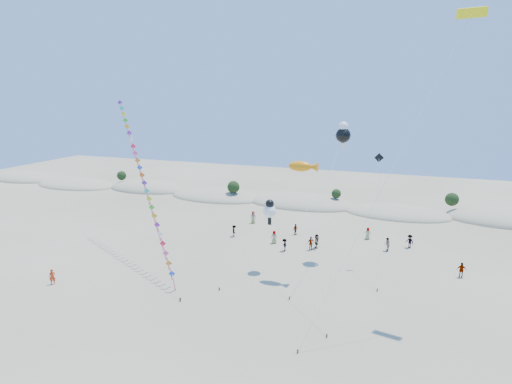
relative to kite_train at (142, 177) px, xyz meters
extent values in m
plane|color=gray|center=(11.26, -15.14, -9.54)|extent=(160.00, 160.00, 0.00)
ellipsoid|color=tan|center=(-52.74, 30.46, -9.54)|extent=(17.00, 9.35, 3.20)
ellipsoid|color=#1C3513|center=(-52.74, 30.46, -8.66)|extent=(13.60, 6.12, 0.68)
ellipsoid|color=tan|center=(-36.74, 29.06, -9.54)|extent=(18.00, 9.90, 2.80)
ellipsoid|color=#1C3513|center=(-36.74, 29.06, -8.77)|extent=(14.40, 6.48, 0.72)
ellipsoid|color=tan|center=(-20.74, 30.86, -9.54)|extent=(16.00, 8.80, 3.60)
ellipsoid|color=#1C3513|center=(-20.74, 30.86, -8.55)|extent=(12.80, 5.76, 0.64)
ellipsoid|color=tan|center=(-4.74, 29.46, -9.54)|extent=(17.60, 9.68, 3.00)
ellipsoid|color=#1C3513|center=(-4.74, 29.46, -8.71)|extent=(14.08, 6.34, 0.70)
ellipsoid|color=tan|center=(11.26, 30.16, -9.54)|extent=(19.00, 10.45, 3.40)
ellipsoid|color=#1C3513|center=(11.26, 30.16, -8.60)|extent=(15.20, 6.84, 0.76)
ellipsoid|color=tan|center=(27.26, 28.76, -9.54)|extent=(16.40, 9.02, 2.80)
ellipsoid|color=#1C3513|center=(27.26, 28.76, -8.77)|extent=(13.12, 5.90, 0.66)
ellipsoid|color=tan|center=(43.26, 30.56, -9.54)|extent=(18.00, 9.90, 3.80)
ellipsoid|color=#1C3513|center=(43.26, 30.56, -8.49)|extent=(14.40, 6.48, 0.72)
sphere|color=black|center=(-26.74, 31.06, -7.18)|extent=(1.90, 1.90, 1.90)
sphere|color=black|center=(-0.74, 28.26, -7.06)|extent=(2.20, 2.20, 2.20)
sphere|color=black|center=(17.26, 30.26, -7.30)|extent=(1.60, 1.60, 1.60)
sphere|color=black|center=(35.26, 31.66, -7.10)|extent=(2.10, 2.10, 2.10)
cube|color=#3F2D1E|center=(9.40, -8.71, -9.36)|extent=(0.12, 0.12, 0.35)
cylinder|color=silver|center=(0.79, -0.76, -0.72)|extent=(17.23, 15.95, 17.64)
cube|color=blue|center=(7.64, -7.09, -7.73)|extent=(1.25, 0.49, 1.32)
cube|color=#F86875|center=(7.82, -7.04, -8.83)|extent=(0.19, 0.45, 1.55)
cube|color=orange|center=(6.93, -6.44, -7.01)|extent=(1.25, 0.49, 1.32)
cube|color=#F86875|center=(7.11, -6.39, -8.11)|extent=(0.19, 0.45, 1.55)
cube|color=#F64D96|center=(6.23, -5.79, -6.29)|extent=(1.25, 0.49, 1.32)
cube|color=#F86875|center=(6.41, -5.74, -7.39)|extent=(0.19, 0.45, 1.55)
cube|color=#F91B3F|center=(5.53, -5.14, -5.58)|extent=(1.25, 0.49, 1.32)
cube|color=#F86875|center=(5.71, -5.09, -6.68)|extent=(0.19, 0.45, 1.55)
cube|color=white|center=(4.83, -4.49, -4.86)|extent=(1.25, 0.49, 1.32)
cube|color=#F86875|center=(5.01, -4.44, -5.96)|extent=(0.19, 0.45, 1.55)
cube|color=purple|center=(4.13, -3.84, -4.14)|extent=(1.25, 0.49, 1.32)
cube|color=#F86875|center=(4.31, -3.79, -5.24)|extent=(0.19, 0.45, 1.55)
cube|color=gold|center=(3.42, -3.19, -3.42)|extent=(1.25, 0.49, 1.32)
cube|color=#F86875|center=(3.60, -3.14, -4.52)|extent=(0.19, 0.45, 1.55)
cube|color=green|center=(2.72, -2.54, -2.70)|extent=(1.25, 0.49, 1.32)
cube|color=#F86875|center=(2.90, -2.49, -3.80)|extent=(0.19, 0.45, 1.55)
cube|color=yellow|center=(2.02, -1.89, -1.98)|extent=(1.25, 0.49, 1.32)
cube|color=#F86875|center=(2.20, -1.84, -3.08)|extent=(0.19, 0.45, 1.55)
cube|color=#19C0A9|center=(1.32, -1.24, -1.26)|extent=(1.25, 0.49, 1.32)
cube|color=#F86875|center=(1.50, -1.19, -2.36)|extent=(0.19, 0.45, 1.55)
cube|color=#5A29A4|center=(0.62, -0.59, -0.54)|extent=(1.25, 0.49, 1.32)
cube|color=#F86875|center=(0.80, -0.54, -1.64)|extent=(0.19, 0.45, 1.55)
cube|color=orange|center=(-0.09, 0.06, 0.18)|extent=(1.25, 0.49, 1.32)
cube|color=#F86875|center=(0.09, 0.11, -0.92)|extent=(0.19, 0.45, 1.55)
cube|color=blue|center=(-0.79, 0.71, 0.90)|extent=(1.25, 0.49, 1.32)
cube|color=#F86875|center=(-0.61, 0.76, -0.20)|extent=(0.19, 0.45, 1.55)
cube|color=orange|center=(-1.49, 1.36, 1.61)|extent=(1.25, 0.49, 1.32)
cube|color=#F86875|center=(-1.31, 1.41, 0.51)|extent=(0.19, 0.45, 1.55)
cube|color=#F64D96|center=(-2.19, 2.01, 2.33)|extent=(1.25, 0.49, 1.32)
cube|color=#F86875|center=(-2.01, 2.06, 1.23)|extent=(0.19, 0.45, 1.55)
cube|color=#F91B3F|center=(-2.89, 2.66, 3.05)|extent=(1.25, 0.49, 1.32)
cube|color=#F86875|center=(-2.71, 2.71, 1.95)|extent=(0.19, 0.45, 1.55)
cube|color=white|center=(-3.60, 3.31, 3.77)|extent=(1.25, 0.49, 1.32)
cube|color=#F86875|center=(-3.42, 3.36, 2.67)|extent=(0.19, 0.45, 1.55)
cube|color=purple|center=(-4.30, 3.96, 4.49)|extent=(1.25, 0.49, 1.32)
cube|color=#F86875|center=(-4.12, 4.01, 3.39)|extent=(0.19, 0.45, 1.55)
cube|color=gold|center=(-5.00, 4.61, 5.21)|extent=(1.25, 0.49, 1.32)
cube|color=#F86875|center=(-4.82, 4.66, 4.11)|extent=(0.19, 0.45, 1.55)
cube|color=green|center=(-5.70, 5.26, 5.93)|extent=(1.25, 0.49, 1.32)
cube|color=#F86875|center=(-5.52, 5.31, 4.83)|extent=(0.19, 0.45, 1.55)
cube|color=yellow|center=(-6.41, 5.90, 6.65)|extent=(1.25, 0.49, 1.32)
cube|color=#F86875|center=(-6.23, 5.95, 5.55)|extent=(0.19, 0.45, 1.55)
cube|color=#19C0A9|center=(-7.11, 6.55, 7.37)|extent=(1.25, 0.49, 1.32)
cube|color=#F86875|center=(-6.93, 6.60, 6.27)|extent=(0.19, 0.45, 1.55)
cube|color=#5A29A4|center=(-7.81, 7.20, 8.09)|extent=(1.25, 0.49, 1.32)
cube|color=#F86875|center=(-7.63, 7.25, 6.99)|extent=(0.19, 0.45, 1.55)
cube|color=#3F2D1E|center=(23.30, -10.11, -9.39)|extent=(0.10, 0.10, 0.30)
cylinder|color=silver|center=(20.71, -4.60, -3.71)|extent=(5.23, 11.05, 11.66)
ellipsoid|color=orange|center=(18.11, 0.91, 2.11)|extent=(2.40, 1.06, 1.06)
cone|color=orange|center=(19.45, 0.91, 2.11)|extent=(0.96, 0.96, 0.96)
cube|color=#3F2D1E|center=(11.86, -5.43, -9.39)|extent=(0.10, 0.10, 0.30)
cylinder|color=silver|center=(13.35, -2.11, -6.26)|extent=(3.00, 6.66, 6.58)
sphere|color=white|center=(14.83, 1.21, -2.98)|extent=(1.38, 1.38, 1.38)
sphere|color=black|center=(14.83, 1.21, -2.15)|extent=(0.92, 0.92, 0.92)
cube|color=black|center=(14.83, 1.21, -4.07)|extent=(0.35, 0.18, 0.80)
cube|color=#3F2D1E|center=(18.83, -4.97, -9.39)|extent=(0.10, 0.10, 0.30)
cylinder|color=silver|center=(20.04, 1.41, -2.42)|extent=(2.45, 12.77, 14.24)
sphere|color=black|center=(21.25, 7.78, 4.69)|extent=(1.65, 1.65, 1.65)
sphere|color=white|center=(21.25, 7.78, 5.68)|extent=(1.07, 1.07, 1.07)
cube|color=white|center=(21.25, 7.78, 3.46)|extent=(0.35, 0.18, 0.80)
cube|color=white|center=(20.55, 7.78, 4.69)|extent=(0.60, 0.15, 0.25)
cube|color=white|center=(21.95, 7.78, 4.69)|extent=(0.60, 0.15, 0.25)
cube|color=#3F2D1E|center=(21.67, -12.91, -9.39)|extent=(0.10, 0.10, 0.30)
cylinder|color=silver|center=(26.87, -7.22, 2.90)|extent=(10.44, 11.41, 24.89)
cube|color=yellow|center=(32.07, -1.53, 15.34)|extent=(2.27, 0.92, 0.80)
cube|color=black|center=(32.07, -1.51, 15.34)|extent=(2.19, 0.56, 0.19)
cube|color=#3F2D1E|center=(26.42, -0.40, -9.39)|extent=(0.10, 0.10, 0.30)
cylinder|color=silver|center=(25.87, 3.28, -3.52)|extent=(1.14, 7.38, 12.04)
cube|color=black|center=(25.31, 6.96, 2.49)|extent=(0.99, 0.29, 1.02)
imported|color=red|center=(-4.50, -9.86, -8.74)|extent=(0.69, 0.67, 1.60)
imported|color=slate|center=(7.01, 9.98, -8.75)|extent=(1.04, 1.17, 1.57)
imported|color=slate|center=(12.87, 9.24, -8.70)|extent=(0.90, 0.67, 1.67)
imported|color=slate|center=(17.83, 8.46, -8.67)|extent=(1.04, 0.99, 1.73)
imported|color=slate|center=(14.88, 7.01, -8.76)|extent=(1.03, 1.16, 1.56)
imported|color=slate|center=(18.35, 9.41, -8.64)|extent=(0.70, 1.70, 1.78)
imported|color=slate|center=(24.01, 14.95, -8.74)|extent=(0.84, 0.61, 1.59)
imported|color=slate|center=(26.64, 11.26, -8.69)|extent=(0.74, 0.89, 1.69)
imported|color=slate|center=(7.33, 16.52, -8.63)|extent=(1.05, 1.00, 1.81)
imported|color=slate|center=(34.40, 5.92, -8.72)|extent=(0.98, 0.46, 1.63)
imported|color=slate|center=(29.22, 13.43, -8.69)|extent=(1.25, 1.15, 1.69)
imported|color=slate|center=(14.56, 13.51, -8.78)|extent=(0.74, 0.95, 1.51)
camera|label=1|loc=(28.31, -40.46, 9.25)|focal=30.00mm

